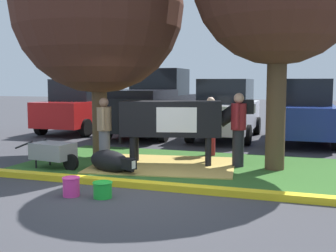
% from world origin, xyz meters
% --- Properties ---
extents(ground_plane, '(80.00, 80.00, 0.00)m').
position_xyz_m(ground_plane, '(0.00, 0.00, 0.00)').
color(ground_plane, '#38383D').
extents(grass_island, '(7.08, 4.02, 0.02)m').
position_xyz_m(grass_island, '(-0.06, 2.48, 0.01)').
color(grass_island, '#2D5B23').
rests_on(grass_island, ground).
extents(curb_yellow, '(8.28, 0.24, 0.12)m').
position_xyz_m(curb_yellow, '(-0.06, 0.32, 0.06)').
color(curb_yellow, yellow).
rests_on(curb_yellow, ground).
extents(hay_bedding, '(3.53, 2.86, 0.04)m').
position_xyz_m(hay_bedding, '(-0.33, 2.34, 0.03)').
color(hay_bedding, tan).
rests_on(hay_bedding, ground).
extents(shade_tree_left, '(4.23, 4.23, 5.88)m').
position_xyz_m(shade_tree_left, '(-2.23, 2.86, 3.75)').
color(shade_tree_left, brown).
rests_on(shade_tree_left, ground).
extents(cow_holstein, '(3.08, 1.24, 1.53)m').
position_xyz_m(cow_holstein, '(-0.12, 2.57, 1.08)').
color(cow_holstein, black).
rests_on(cow_holstein, ground).
extents(calf_lying, '(1.32, 0.86, 0.48)m').
position_xyz_m(calf_lying, '(-1.18, 1.33, 0.24)').
color(calf_lying, black).
rests_on(calf_lying, ground).
extents(person_handler, '(0.34, 0.50, 1.56)m').
position_xyz_m(person_handler, '(-1.72, 2.11, 0.84)').
color(person_handler, slate).
rests_on(person_handler, ground).
extents(person_visitor_near, '(0.52, 0.34, 1.54)m').
position_xyz_m(person_visitor_near, '(0.36, 4.02, 0.82)').
color(person_visitor_near, maroon).
rests_on(person_visitor_near, ground).
extents(person_visitor_far, '(0.34, 0.53, 1.68)m').
position_xyz_m(person_visitor_far, '(1.29, 2.79, 0.91)').
color(person_visitor_far, black).
rests_on(person_visitor_far, ground).
extents(wheelbarrow, '(1.62, 0.73, 0.63)m').
position_xyz_m(wheelbarrow, '(-2.56, 1.29, 0.39)').
color(wheelbarrow, gray).
rests_on(wheelbarrow, ground).
extents(bucket_pink, '(0.31, 0.31, 0.33)m').
position_xyz_m(bucket_pink, '(-0.96, -0.60, 0.17)').
color(bucket_pink, '#EA3893').
rests_on(bucket_pink, ground).
extents(bucket_green, '(0.34, 0.34, 0.27)m').
position_xyz_m(bucket_green, '(-0.40, -0.52, 0.14)').
color(bucket_green, green).
rests_on(bucket_green, ground).
extents(sedan_red, '(2.11, 4.44, 2.02)m').
position_xyz_m(sedan_red, '(-5.60, 7.75, 0.98)').
color(sedan_red, red).
rests_on(sedan_red, ground).
extents(pickup_truck_black, '(2.33, 5.45, 2.42)m').
position_xyz_m(pickup_truck_black, '(-2.71, 7.85, 1.11)').
color(pickup_truck_black, black).
rests_on(pickup_truck_black, ground).
extents(sedan_silver, '(2.11, 4.44, 2.02)m').
position_xyz_m(sedan_silver, '(0.05, 7.61, 0.98)').
color(sedan_silver, silver).
rests_on(sedan_silver, ground).
extents(sedan_blue, '(2.11, 4.44, 2.02)m').
position_xyz_m(sedan_blue, '(2.56, 7.48, 0.98)').
color(sedan_blue, navy).
rests_on(sedan_blue, ground).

